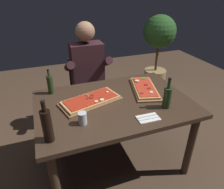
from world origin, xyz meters
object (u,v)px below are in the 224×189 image
(pizza_rectangular_left, at_px, (144,88))
(vinegar_bottle_green, at_px, (50,84))
(tumbler_near_camera, at_px, (83,119))
(dining_table, at_px, (114,110))
(seated_diner, at_px, (88,73))
(diner_chair, at_px, (87,87))
(pizza_rectangular_front, at_px, (91,100))
(potted_plant_corner, at_px, (158,44))
(wine_bottle_dark, at_px, (167,97))
(oil_bottle_amber, at_px, (47,125))

(pizza_rectangular_left, distance_m, vinegar_bottle_green, 0.93)
(tumbler_near_camera, bearing_deg, dining_table, 33.34)
(pizza_rectangular_left, xyz_separation_m, seated_diner, (-0.42, 0.62, -0.02))
(dining_table, xyz_separation_m, diner_chair, (-0.05, 0.86, -0.16))
(dining_table, xyz_separation_m, seated_diner, (-0.05, 0.74, 0.10))
(dining_table, bearing_deg, tumbler_near_camera, -146.66)
(pizza_rectangular_front, height_order, potted_plant_corner, potted_plant_corner)
(dining_table, relative_size, wine_bottle_dark, 5.02)
(dining_table, height_order, vinegar_bottle_green, vinegar_bottle_green)
(pizza_rectangular_left, relative_size, vinegar_bottle_green, 2.19)
(tumbler_near_camera, bearing_deg, diner_chair, 74.99)
(pizza_rectangular_front, bearing_deg, seated_diner, 77.54)
(tumbler_near_camera, bearing_deg, oil_bottle_amber, -157.68)
(dining_table, distance_m, pizza_rectangular_front, 0.24)
(oil_bottle_amber, relative_size, seated_diner, 0.24)
(potted_plant_corner, bearing_deg, pizza_rectangular_left, -126.20)
(dining_table, height_order, pizza_rectangular_left, pizza_rectangular_left)
(pizza_rectangular_front, xyz_separation_m, tumbler_near_camera, (-0.14, -0.29, 0.02))
(diner_chair, relative_size, seated_diner, 0.65)
(wine_bottle_dark, relative_size, tumbler_near_camera, 2.83)
(wine_bottle_dark, height_order, oil_bottle_amber, oil_bottle_amber)
(dining_table, xyz_separation_m, tumbler_near_camera, (-0.34, -0.22, 0.14))
(wine_bottle_dark, bearing_deg, seated_diner, 114.60)
(dining_table, distance_m, diner_chair, 0.87)
(oil_bottle_amber, distance_m, vinegar_bottle_green, 0.70)
(pizza_rectangular_left, bearing_deg, dining_table, -163.22)
(pizza_rectangular_left, height_order, tumbler_near_camera, tumbler_near_camera)
(pizza_rectangular_front, xyz_separation_m, seated_diner, (0.15, 0.67, -0.02))
(oil_bottle_amber, distance_m, potted_plant_corner, 2.60)
(dining_table, height_order, oil_bottle_amber, oil_bottle_amber)
(dining_table, xyz_separation_m, potted_plant_corner, (1.32, 1.41, 0.15))
(diner_chair, height_order, seated_diner, seated_diner)
(diner_chair, xyz_separation_m, potted_plant_corner, (1.38, 0.56, 0.31))
(wine_bottle_dark, relative_size, diner_chair, 0.32)
(seated_diner, bearing_deg, diner_chair, 90.00)
(diner_chair, distance_m, seated_diner, 0.28)
(dining_table, distance_m, seated_diner, 0.74)
(dining_table, relative_size, oil_bottle_amber, 4.40)
(vinegar_bottle_green, relative_size, potted_plant_corner, 0.20)
(pizza_rectangular_front, height_order, seated_diner, seated_diner)
(oil_bottle_amber, height_order, tumbler_near_camera, oil_bottle_amber)
(pizza_rectangular_left, bearing_deg, vinegar_bottle_green, 164.16)
(pizza_rectangular_front, bearing_deg, oil_bottle_amber, -135.45)
(vinegar_bottle_green, height_order, seated_diner, seated_diner)
(pizza_rectangular_left, height_order, potted_plant_corner, potted_plant_corner)
(wine_bottle_dark, relative_size, potted_plant_corner, 0.22)
(pizza_rectangular_front, height_order, diner_chair, diner_chair)
(pizza_rectangular_left, bearing_deg, wine_bottle_dark, -86.33)
(seated_diner, bearing_deg, potted_plant_corner, 26.18)
(oil_bottle_amber, bearing_deg, pizza_rectangular_left, 24.49)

